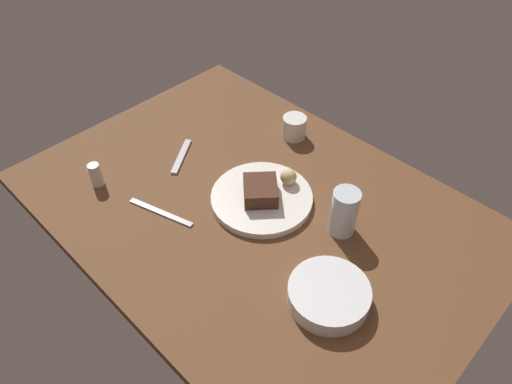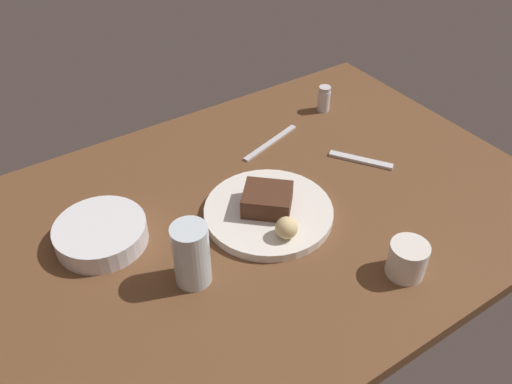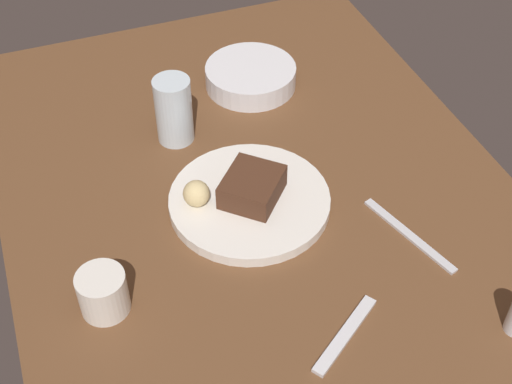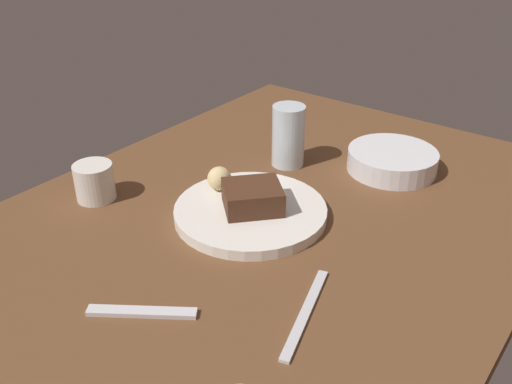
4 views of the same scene
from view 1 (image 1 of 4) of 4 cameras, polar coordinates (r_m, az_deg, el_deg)
dining_table at (r=124.45cm, az=-0.14°, el=-2.12°), size 120.00×84.00×3.00cm
dessert_plate at (r=123.85cm, az=0.76°, el=-0.78°), size 26.59×26.59×1.91cm
chocolate_cake_slice at (r=121.33cm, az=0.68°, el=0.08°), size 12.94×12.86×4.28cm
bread_roll at (r=125.54cm, az=3.92°, el=1.85°), size 4.38×4.38×4.38cm
salt_shaker at (r=133.84cm, az=-18.68°, el=1.95°), size 3.28×3.28×6.88cm
water_glass at (r=115.10cm, az=10.52°, el=-2.39°), size 6.63×6.63×12.56cm
side_bowl at (r=105.03cm, az=8.72°, el=-12.10°), size 17.83×17.83×4.25cm
coffee_cup at (r=143.54cm, az=4.61°, el=7.77°), size 7.12×7.12×6.83cm
dessert_spoon at (r=138.96cm, az=-8.96°, el=4.25°), size 9.98×13.38×0.70cm
butter_knife at (r=123.78cm, az=-11.36°, el=-2.42°), size 18.61×6.77×0.50cm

